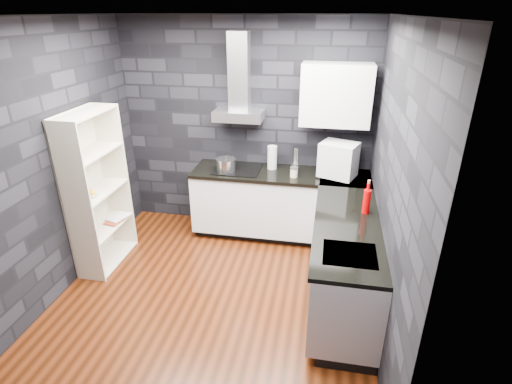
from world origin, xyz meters
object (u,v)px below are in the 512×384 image
(storage_jar, at_px, (294,173))
(utensil_crock, at_px, (295,168))
(red_bottle, at_px, (367,201))
(bookshelf, at_px, (98,192))
(glass_vase, at_px, (272,157))
(appliance_garage, at_px, (338,160))
(fruit_bowl, at_px, (90,194))
(pot, at_px, (226,165))

(storage_jar, bearing_deg, utensil_crock, 88.46)
(storage_jar, distance_m, red_bottle, 1.13)
(red_bottle, height_order, bookshelf, bookshelf)
(glass_vase, distance_m, appliance_garage, 0.83)
(fruit_bowl, bearing_deg, red_bottle, 3.51)
(pot, xyz_separation_m, storage_jar, (0.85, -0.03, -0.03))
(appliance_garage, xyz_separation_m, fruit_bowl, (-2.61, -1.06, -0.19))
(utensil_crock, bearing_deg, glass_vase, 161.38)
(glass_vase, height_order, bookshelf, bookshelf)
(pot, height_order, bookshelf, bookshelf)
(appliance_garage, bearing_deg, pot, -157.26)
(pot, distance_m, bookshelf, 1.52)
(utensil_crock, xyz_separation_m, appliance_garage, (0.51, -0.05, 0.17))
(bookshelf, relative_size, fruit_bowl, 9.02)
(utensil_crock, relative_size, appliance_garage, 0.29)
(glass_vase, bearing_deg, fruit_bowl, -146.04)
(storage_jar, relative_size, appliance_garage, 0.26)
(appliance_garage, distance_m, red_bottle, 0.93)
(storage_jar, height_order, red_bottle, red_bottle)
(utensil_crock, distance_m, appliance_garage, 0.54)
(utensil_crock, height_order, appliance_garage, appliance_garage)
(glass_vase, bearing_deg, red_bottle, -43.38)
(red_bottle, bearing_deg, pot, 153.17)
(appliance_garage, bearing_deg, storage_jar, -150.35)
(pot, height_order, storage_jar, pot)
(bookshelf, distance_m, fruit_bowl, 0.15)
(glass_vase, distance_m, utensil_crock, 0.33)
(pot, relative_size, utensil_crock, 1.98)
(fruit_bowl, bearing_deg, appliance_garage, 22.13)
(storage_jar, bearing_deg, appliance_garage, 9.13)
(pot, height_order, fruit_bowl, pot)
(storage_jar, relative_size, fruit_bowl, 0.54)
(pot, xyz_separation_m, fruit_bowl, (-1.25, -1.01, -0.04))
(utensil_crock, xyz_separation_m, bookshelf, (-2.10, -0.97, -0.06))
(red_bottle, distance_m, bookshelf, 2.89)
(glass_vase, height_order, red_bottle, glass_vase)
(pot, distance_m, appliance_garage, 1.37)
(storage_jar, xyz_separation_m, appliance_garage, (0.51, 0.08, 0.17))
(storage_jar, distance_m, appliance_garage, 0.55)
(glass_vase, height_order, fruit_bowl, glass_vase)
(glass_vase, relative_size, utensil_crock, 2.49)
(glass_vase, xyz_separation_m, utensil_crock, (0.30, -0.10, -0.09))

